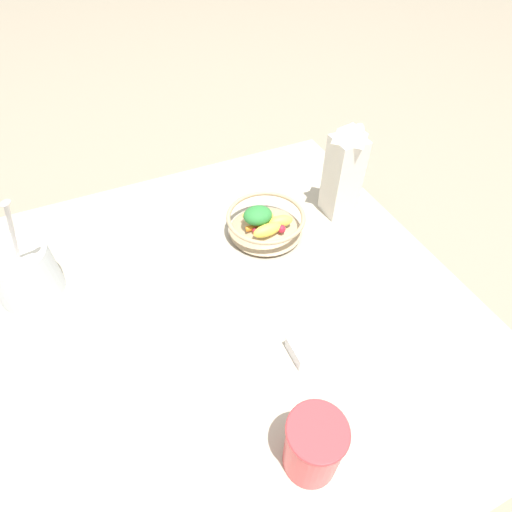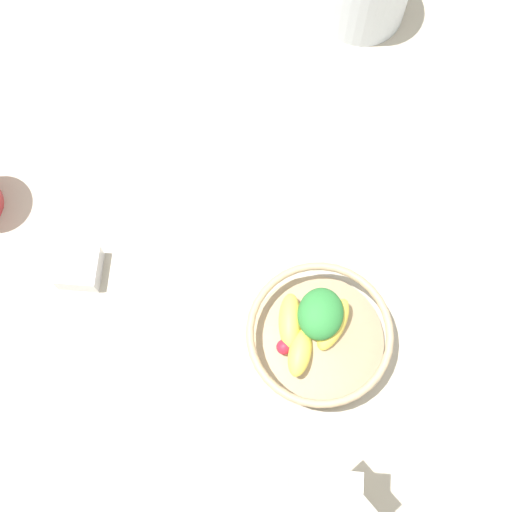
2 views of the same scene
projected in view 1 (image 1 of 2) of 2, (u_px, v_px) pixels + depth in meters
name	position (u px, v px, depth m)	size (l,w,h in m)	color
ground_plane	(225.00, 319.00, 0.85)	(6.00, 6.00, 0.00)	gray
countertop	(224.00, 313.00, 0.83)	(0.98, 0.98, 0.04)	#B2A893
fruit_bowl	(265.00, 222.00, 0.94)	(0.19, 0.19, 0.08)	tan
milk_carton	(344.00, 170.00, 0.94)	(0.07, 0.07, 0.24)	silver
yogurt_tub	(22.00, 271.00, 0.80)	(0.13, 0.13, 0.27)	silver
drinking_cup	(313.00, 445.00, 0.57)	(0.09, 0.09, 0.13)	#DB383D
spice_jar	(306.00, 349.00, 0.73)	(0.06, 0.06, 0.03)	silver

